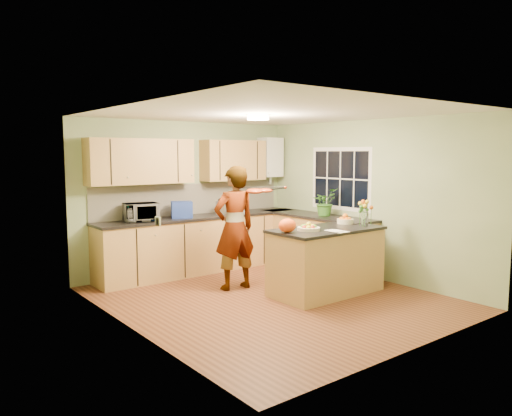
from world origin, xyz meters
TOP-DOWN VIEW (x-y plane):
  - floor at (0.00, 0.00)m, footprint 4.50×4.50m
  - ceiling at (0.00, 0.00)m, footprint 4.00×4.50m
  - wall_back at (0.00, 2.25)m, footprint 4.00×0.02m
  - wall_front at (0.00, -2.25)m, footprint 4.00×0.02m
  - wall_left at (-2.00, 0.00)m, footprint 0.02×4.50m
  - wall_right at (2.00, 0.00)m, footprint 0.02×4.50m
  - back_counter at (0.10, 1.95)m, footprint 3.64×0.62m
  - right_counter at (1.70, 0.85)m, footprint 0.62×2.24m
  - splashback at (0.10, 2.23)m, footprint 3.60×0.02m
  - upper_cabinets at (-0.18, 2.08)m, footprint 3.20×0.34m
  - boiler at (1.70, 2.09)m, footprint 0.40×0.30m
  - window_right at (1.99, 0.60)m, footprint 0.01×1.30m
  - light_switch at (-1.99, -0.60)m, footprint 0.02×0.09m
  - ceiling_lamp at (0.00, 0.30)m, footprint 0.30×0.30m
  - peninsula_island at (0.78, -0.27)m, footprint 1.62×0.83m
  - fruit_dish at (0.43, -0.27)m, footprint 0.31×0.31m
  - orange_bowl at (1.33, -0.12)m, footprint 0.24×0.24m
  - flower_vase at (1.38, -0.45)m, footprint 0.24×0.24m
  - orange_bag at (0.08, -0.22)m, footprint 0.26×0.22m
  - papers at (0.68, -0.57)m, footprint 0.20×0.27m
  - violinist at (-0.10, 0.72)m, footprint 0.69×0.49m
  - violin at (0.10, 0.50)m, footprint 0.64×0.55m
  - microwave at (-0.99, 1.94)m, footprint 0.56×0.44m
  - blue_box at (-0.29, 1.92)m, footprint 0.40×0.36m
  - kettle at (0.46, 1.91)m, footprint 0.17×0.17m
  - jar_cream at (0.85, 1.94)m, footprint 0.11×0.11m
  - jar_white at (1.00, 1.93)m, footprint 0.12×0.12m
  - potted_plant at (1.70, 0.67)m, footprint 0.47×0.42m

SIDE VIEW (x-z plane):
  - floor at x=0.00m, z-range 0.00..0.00m
  - peninsula_island at x=0.78m, z-range 0.00..0.93m
  - back_counter at x=0.10m, z-range 0.00..0.94m
  - right_counter at x=1.70m, z-range 0.00..0.94m
  - violinist at x=-0.10m, z-range 0.00..1.80m
  - papers at x=0.68m, z-range 0.93..0.94m
  - fruit_dish at x=0.43m, z-range 0.92..1.03m
  - orange_bowl at x=1.33m, z-range 0.92..1.06m
  - jar_cream at x=0.85m, z-range 0.94..1.10m
  - orange_bag at x=0.08m, z-range 0.93..1.12m
  - jar_white at x=1.00m, z-range 0.94..1.13m
  - kettle at x=0.46m, z-range 0.91..1.23m
  - blue_box at x=-0.29m, z-range 0.94..1.20m
  - microwave at x=-0.99m, z-range 0.94..1.22m
  - potted_plant at x=1.70m, z-range 0.94..1.40m
  - splashback at x=0.10m, z-range 0.94..1.46m
  - flower_vase at x=1.38m, z-range 1.00..1.44m
  - wall_back at x=0.00m, z-range 0.00..2.50m
  - wall_front at x=0.00m, z-range 0.00..2.50m
  - wall_left at x=-2.00m, z-range 0.00..2.50m
  - wall_right at x=2.00m, z-range 0.00..2.50m
  - light_switch at x=-1.99m, z-range 1.26..1.34m
  - violin at x=0.10m, z-range 1.36..1.52m
  - window_right at x=1.99m, z-range 1.02..2.08m
  - upper_cabinets at x=-0.18m, z-range 1.50..2.20m
  - boiler at x=1.70m, z-range 1.47..2.33m
  - ceiling_lamp at x=0.00m, z-range 2.43..2.50m
  - ceiling at x=0.00m, z-range 2.49..2.51m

